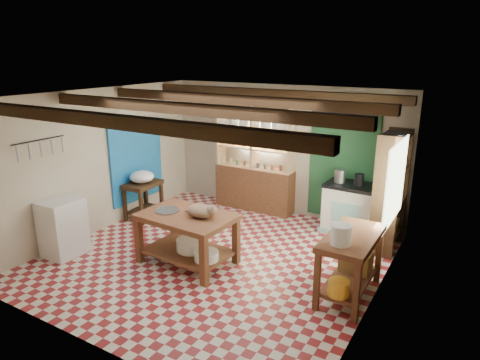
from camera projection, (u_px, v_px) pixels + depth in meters
The scene contains 30 objects.
floor at pixel (215, 258), 6.94m from camera, with size 5.00×5.00×0.02m, color maroon.
ceiling at pixel (212, 96), 6.19m from camera, with size 5.00×5.00×0.02m, color #46474B.
wall_back at pixel (283, 150), 8.62m from camera, with size 5.00×0.04×2.60m, color beige.
wall_front at pixel (82, 241), 4.50m from camera, with size 5.00×0.04×2.60m, color beige.
wall_left at pixel (100, 161), 7.78m from camera, with size 0.04×5.00×2.60m, color beige.
wall_right at pixel (380, 211), 5.35m from camera, with size 0.04×5.00×2.60m, color beige.
ceiling_beams at pixel (213, 104), 6.22m from camera, with size 5.00×3.80×0.15m, color #362213.
blue_wall_patch at pixel (137, 161), 8.57m from camera, with size 0.04×1.40×1.60m, color #1767B2.
green_wall_patch at pixel (343, 161), 8.01m from camera, with size 1.30×0.04×2.30m, color #20502B.
window_back at pixel (261, 129), 8.74m from camera, with size 0.90×0.02×0.80m, color beige.
window_right at pixel (396, 183), 6.15m from camera, with size 0.02×1.30×1.20m, color beige.
utensil_rail at pixel (40, 148), 6.62m from camera, with size 0.06×0.90×0.28m, color black.
pot_rack at pixel (339, 114), 7.39m from camera, with size 0.86×0.12×0.36m, color black.
shelving_unit at pixel (255, 158), 8.79m from camera, with size 1.70×0.34×2.20m, color #D9AD7D.
tall_rack at pixel (391, 192), 7.02m from camera, with size 0.40×0.86×2.00m, color #362213.
work_table at pixel (187, 239), 6.68m from camera, with size 1.43×0.96×0.81m, color brown.
stove at pixel (351, 208), 7.82m from camera, with size 0.94×0.64×0.92m, color silver.
prep_table at pixel (144, 200), 8.51m from camera, with size 0.50×0.73×0.74m, color #362213.
white_cabinet at pixel (63, 227), 6.95m from camera, with size 0.52×0.63×0.94m, color silver.
right_counter at pixel (350, 265), 5.76m from camera, with size 0.62×1.24×0.89m, color brown.
cat at pixel (201, 211), 6.44m from camera, with size 0.44×0.33×0.20m, color #9C785B.
steel_tray at pixel (167, 210), 6.70m from camera, with size 0.37×0.37×0.02m, color #94959B.
basin_large at pixel (192, 244), 6.72m from camera, with size 0.50×0.50×0.17m, color silver.
basin_small at pixel (206, 256), 6.40m from camera, with size 0.37×0.37×0.13m, color silver.
kettle_left at pixel (340, 176), 7.78m from camera, with size 0.21×0.21×0.24m, color #94959B.
kettle_right at pixel (359, 180), 7.60m from camera, with size 0.17×0.17×0.21m, color black.
enamel_bowl at pixel (142, 177), 8.36m from camera, with size 0.47×0.47×0.24m, color silver.
white_bucket at pixel (341, 235), 5.33m from camera, with size 0.26×0.26×0.26m, color silver.
wicker_basket at pixel (356, 261), 6.03m from camera, with size 0.41×0.33×0.29m, color olive.
yellow_tub at pixel (339, 288), 5.42m from camera, with size 0.27×0.27×0.20m, color gold.
Camera 1 is at (3.54, -5.20, 3.21)m, focal length 32.00 mm.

